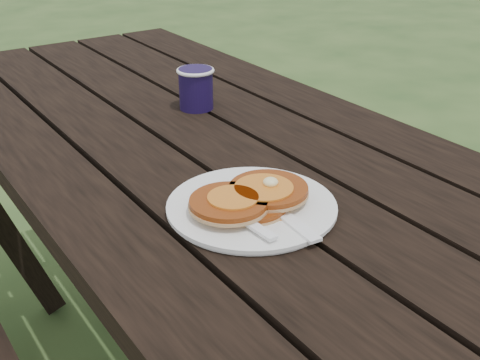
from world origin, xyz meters
TOP-DOWN VIEW (x-y plane):
  - picnic_table at (0.00, 0.00)m, footprint 1.36×1.80m
  - plate at (-0.10, -0.28)m, footprint 0.29×0.29m
  - pancake_stack at (-0.10, -0.28)m, footprint 0.19×0.12m
  - knife at (-0.08, -0.33)m, footprint 0.04×0.18m
  - fork at (-0.14, -0.33)m, footprint 0.04×0.16m
  - coffee_cup at (0.07, 0.16)m, footprint 0.08×0.08m

SIDE VIEW (x-z plane):
  - picnic_table at x=0.00m, z-range -0.01..0.74m
  - plate at x=-0.10m, z-range 0.75..0.76m
  - knife at x=-0.08m, z-range 0.76..0.76m
  - fork at x=-0.14m, z-range 0.77..0.77m
  - pancake_stack at x=-0.10m, z-range 0.76..0.79m
  - coffee_cup at x=0.07m, z-range 0.76..0.85m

